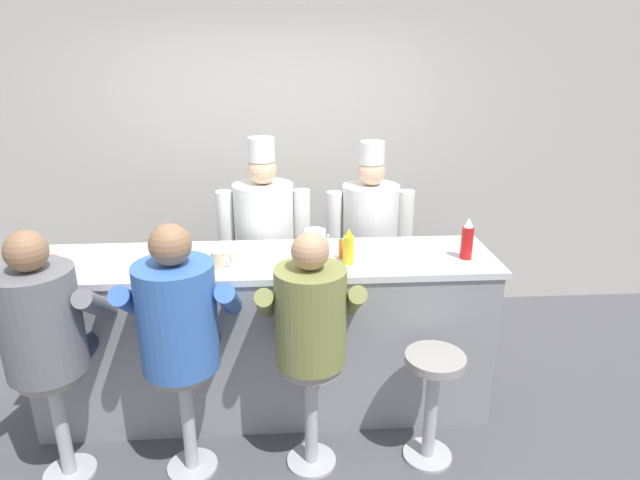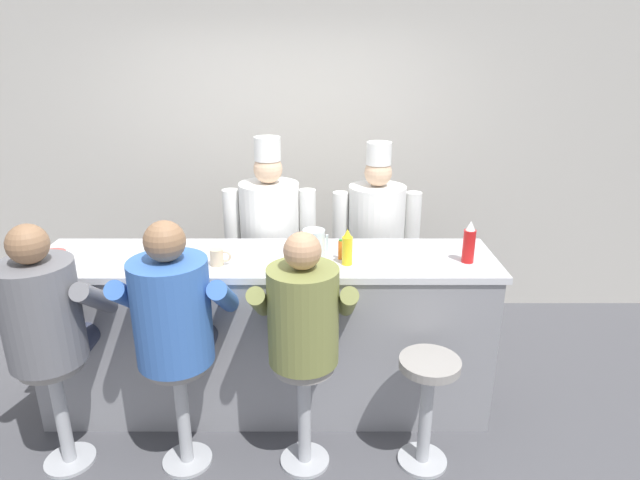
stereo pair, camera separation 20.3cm
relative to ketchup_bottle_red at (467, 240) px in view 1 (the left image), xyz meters
name	(u,v)px [view 1 (the left image)]	position (x,y,z in m)	size (l,w,h in m)	color
ground_plane	(269,435)	(-1.22, -0.24, -1.17)	(20.00, 20.00, 0.00)	#4C4C51
wall_back	(269,160)	(-1.22, 1.58, 0.18)	(10.00, 0.06, 2.70)	beige
diner_counter	(267,334)	(-1.22, 0.08, -0.64)	(2.82, 0.65, 1.05)	gray
ketchup_bottle_red	(467,240)	(0.00, 0.00, 0.00)	(0.07, 0.07, 0.26)	red
mustard_bottle_yellow	(349,247)	(-0.72, -0.04, -0.02)	(0.06, 0.06, 0.22)	yellow
hot_sauce_bottle_orange	(341,249)	(-0.75, 0.05, -0.06)	(0.03, 0.03, 0.12)	orange
water_pitcher_clear	(315,246)	(-0.91, 0.00, -0.02)	(0.15, 0.13, 0.20)	silver
breakfast_plate	(171,262)	(-1.76, 0.03, -0.11)	(0.23, 0.23, 0.05)	white
cereal_bowl	(45,263)	(-2.49, 0.02, -0.09)	(0.17, 0.17, 0.05)	#B24C47
coffee_mug_tan	(218,260)	(-1.48, -0.05, -0.07)	(0.13, 0.08, 0.10)	beige
diner_seated_grey	(45,327)	(-2.32, -0.45, -0.26)	(0.60, 0.59, 1.44)	#B2B5BA
diner_seated_blue	(179,321)	(-1.64, -0.45, -0.25)	(0.61, 0.60, 1.46)	#B2B5BA
diner_seated_olive	(310,322)	(-0.97, -0.45, -0.28)	(0.57, 0.56, 1.40)	#B2B5BA
empty_stool_round	(433,391)	(-0.29, -0.48, -0.71)	(0.33, 0.33, 0.68)	#B2B5BA
cook_in_whites_near	(265,243)	(-1.24, 0.68, -0.24)	(0.66, 0.42, 1.68)	#232328
cook_in_whites_far	(369,241)	(-0.47, 0.75, -0.27)	(0.64, 0.41, 1.64)	#232328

